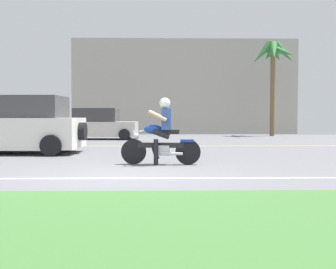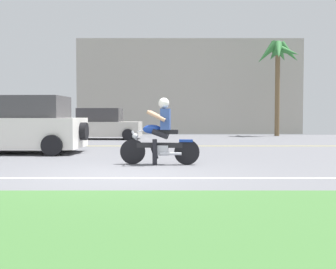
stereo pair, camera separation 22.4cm
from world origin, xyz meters
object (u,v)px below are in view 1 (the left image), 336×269
object	(u,v)px
palm_tree_0	(273,57)
motorcyclist_distant	(5,132)
suv_nearby	(12,125)
parked_car_1	(99,125)
motorcyclist	(161,136)

from	to	relation	value
palm_tree_0	motorcyclist_distant	size ratio (longest dim) A/B	4.20
suv_nearby	motorcyclist_distant	size ratio (longest dim) A/B	3.48
suv_nearby	motorcyclist_distant	bearing A→B (deg)	113.23
parked_car_1	palm_tree_0	distance (m)	11.16
parked_car_1	palm_tree_0	xyz separation A→B (m)	(9.88, 3.35, 3.97)
suv_nearby	parked_car_1	distance (m)	8.28
motorcyclist	palm_tree_0	distance (m)	16.65
suv_nearby	palm_tree_0	size ratio (longest dim) A/B	0.83
parked_car_1	motorcyclist_distant	world-z (taller)	parked_car_1
suv_nearby	parked_car_1	xyz separation A→B (m)	(1.64, 8.12, -0.16)
motorcyclist	motorcyclist_distant	distance (m)	9.19
motorcyclist	palm_tree_0	size ratio (longest dim) A/B	0.35
suv_nearby	parked_car_1	world-z (taller)	suv_nearby
suv_nearby	motorcyclist	bearing A→B (deg)	-33.85
parked_car_1	palm_tree_0	size ratio (longest dim) A/B	0.67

